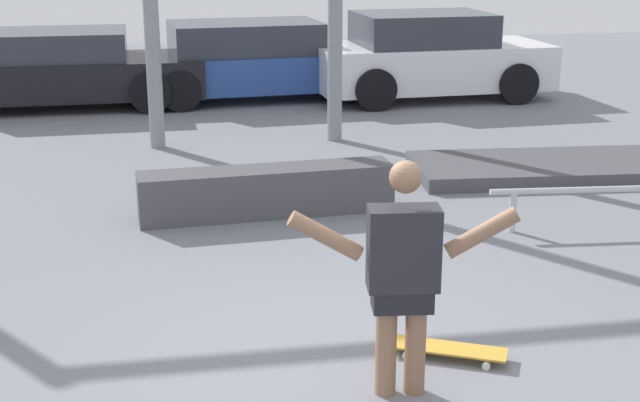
{
  "coord_description": "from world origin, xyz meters",
  "views": [
    {
      "loc": [
        -1.13,
        -5.31,
        2.84
      ],
      "look_at": [
        0.11,
        1.55,
        0.69
      ],
      "focal_mm": 50.0,
      "sensor_mm": 36.0,
      "label": 1
    }
  ],
  "objects_px": {
    "parked_car_black": "(57,69)",
    "skateboarder": "(403,271)",
    "grind_rail": "(621,195)",
    "parked_car_white": "(428,57)",
    "manual_pad": "(549,168)",
    "skateboard": "(448,349)",
    "parked_car_blue": "(254,61)",
    "grind_box": "(267,191)"
  },
  "relations": [
    {
      "from": "manual_pad",
      "to": "parked_car_blue",
      "type": "distance_m",
      "value": 6.33
    },
    {
      "from": "skateboarder",
      "to": "grind_box",
      "type": "relative_size",
      "value": 0.59
    },
    {
      "from": "manual_pad",
      "to": "parked_car_blue",
      "type": "relative_size",
      "value": 0.69
    },
    {
      "from": "parked_car_black",
      "to": "skateboarder",
      "type": "bearing_deg",
      "value": -74.24
    },
    {
      "from": "grind_rail",
      "to": "parked_car_white",
      "type": "relative_size",
      "value": 0.64
    },
    {
      "from": "parked_car_black",
      "to": "parked_car_blue",
      "type": "relative_size",
      "value": 0.99
    },
    {
      "from": "grind_box",
      "to": "grind_rail",
      "type": "xyz_separation_m",
      "value": [
        3.33,
        -1.06,
        0.1
      ]
    },
    {
      "from": "parked_car_black",
      "to": "parked_car_blue",
      "type": "height_order",
      "value": "parked_car_blue"
    },
    {
      "from": "manual_pad",
      "to": "parked_car_white",
      "type": "xyz_separation_m",
      "value": [
        0.01,
        5.07,
        0.62
      ]
    },
    {
      "from": "parked_car_white",
      "to": "manual_pad",
      "type": "bearing_deg",
      "value": -93.06
    },
    {
      "from": "skateboard",
      "to": "manual_pad",
      "type": "xyz_separation_m",
      "value": [
        2.66,
        4.33,
        0.02
      ]
    },
    {
      "from": "grind_box",
      "to": "manual_pad",
      "type": "relative_size",
      "value": 0.81
    },
    {
      "from": "skateboarder",
      "to": "parked_car_blue",
      "type": "bearing_deg",
      "value": 95.82
    },
    {
      "from": "grind_rail",
      "to": "parked_car_blue",
      "type": "height_order",
      "value": "parked_car_blue"
    },
    {
      "from": "skateboarder",
      "to": "parked_car_black",
      "type": "height_order",
      "value": "skateboarder"
    },
    {
      "from": "grind_box",
      "to": "skateboarder",
      "type": "bearing_deg",
      "value": -84.27
    },
    {
      "from": "grind_box",
      "to": "parked_car_white",
      "type": "xyz_separation_m",
      "value": [
        3.51,
        6.0,
        0.46
      ]
    },
    {
      "from": "skateboard",
      "to": "parked_car_white",
      "type": "distance_m",
      "value": 9.79
    },
    {
      "from": "skateboarder",
      "to": "grind_box",
      "type": "bearing_deg",
      "value": 102.59
    },
    {
      "from": "skateboarder",
      "to": "parked_car_black",
      "type": "bearing_deg",
      "value": 113.6
    },
    {
      "from": "skateboard",
      "to": "parked_car_blue",
      "type": "distance_m",
      "value": 9.93
    },
    {
      "from": "grind_rail",
      "to": "parked_car_black",
      "type": "distance_m",
      "value": 9.53
    },
    {
      "from": "skateboard",
      "to": "parked_car_white",
      "type": "relative_size",
      "value": 0.2
    },
    {
      "from": "skateboard",
      "to": "parked_car_black",
      "type": "bearing_deg",
      "value": 136.15
    },
    {
      "from": "grind_box",
      "to": "parked_car_black",
      "type": "xyz_separation_m",
      "value": [
        -2.67,
        6.33,
        0.37
      ]
    },
    {
      "from": "skateboarder",
      "to": "skateboard",
      "type": "relative_size",
      "value": 1.89
    },
    {
      "from": "parked_car_white",
      "to": "grind_rail",
      "type": "bearing_deg",
      "value": -94.38
    },
    {
      "from": "manual_pad",
      "to": "parked_car_white",
      "type": "height_order",
      "value": "parked_car_white"
    },
    {
      "from": "parked_car_white",
      "to": "parked_car_black",
      "type": "bearing_deg",
      "value": 174.01
    },
    {
      "from": "grind_rail",
      "to": "parked_car_black",
      "type": "relative_size",
      "value": 0.56
    },
    {
      "from": "skateboarder",
      "to": "manual_pad",
      "type": "height_order",
      "value": "skateboarder"
    },
    {
      "from": "manual_pad",
      "to": "parked_car_white",
      "type": "distance_m",
      "value": 5.11
    },
    {
      "from": "parked_car_blue",
      "to": "grind_box",
      "type": "bearing_deg",
      "value": -99.88
    },
    {
      "from": "manual_pad",
      "to": "parked_car_white",
      "type": "relative_size",
      "value": 0.79
    },
    {
      "from": "manual_pad",
      "to": "grind_rail",
      "type": "bearing_deg",
      "value": -94.81
    },
    {
      "from": "grind_box",
      "to": "skateboard",
      "type": "bearing_deg",
      "value": -76.16
    },
    {
      "from": "grind_rail",
      "to": "parked_car_black",
      "type": "height_order",
      "value": "parked_car_black"
    },
    {
      "from": "manual_pad",
      "to": "parked_car_black",
      "type": "distance_m",
      "value": 8.22
    },
    {
      "from": "parked_car_blue",
      "to": "parked_car_black",
      "type": "bearing_deg",
      "value": 178.32
    },
    {
      "from": "skateboarder",
      "to": "parked_car_white",
      "type": "xyz_separation_m",
      "value": [
        3.13,
        9.81,
        -0.13
      ]
    },
    {
      "from": "skateboard",
      "to": "grind_rail",
      "type": "distance_m",
      "value": 3.43
    },
    {
      "from": "manual_pad",
      "to": "parked_car_blue",
      "type": "xyz_separation_m",
      "value": [
        -2.93,
        5.58,
        0.55
      ]
    }
  ]
}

